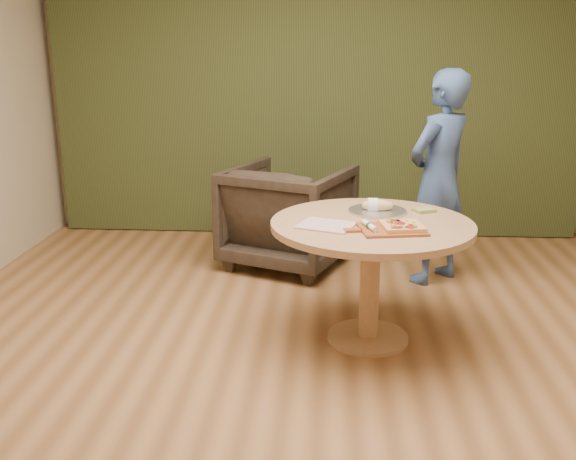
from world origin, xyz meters
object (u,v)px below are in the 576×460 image
at_px(flatbread_pizza, 402,226).
at_px(bread_roll, 376,205).
at_px(pedestal_table, 371,245).
at_px(serving_tray, 377,211).
at_px(pizza_paddle, 390,229).
at_px(cutlery_roll, 370,226).
at_px(armchair, 289,211).
at_px(person_standing, 439,179).

relative_size(flatbread_pizza, bread_roll, 1.31).
relative_size(pedestal_table, serving_tray, 3.32).
distance_m(pizza_paddle, serving_tray, 0.40).
bearing_deg(bread_roll, cutlery_roll, -98.80).
distance_m(pedestal_table, armchair, 1.49).
bearing_deg(pizza_paddle, armchair, 103.51).
height_order(pedestal_table, flatbread_pizza, flatbread_pizza).
xyz_separation_m(flatbread_pizza, person_standing, (0.40, 1.25, 0.01)).
xyz_separation_m(pedestal_table, flatbread_pizza, (0.15, -0.17, 0.17)).
height_order(pedestal_table, bread_roll, bread_roll).
bearing_deg(cutlery_roll, pizza_paddle, -13.61).
xyz_separation_m(serving_tray, bread_roll, (-0.01, 0.00, 0.04)).
distance_m(pizza_paddle, bread_roll, 0.40).
height_order(pizza_paddle, bread_roll, bread_roll).
distance_m(pedestal_table, person_standing, 1.22).
height_order(pizza_paddle, cutlery_roll, cutlery_roll).
distance_m(cutlery_roll, bread_roll, 0.41).
xyz_separation_m(cutlery_roll, serving_tray, (0.07, 0.41, -0.02)).
relative_size(pedestal_table, pizza_paddle, 2.53).
bearing_deg(pizza_paddle, serving_tray, 86.38).
bearing_deg(person_standing, serving_tray, 16.54).
xyz_separation_m(pedestal_table, bread_roll, (0.04, 0.22, 0.18)).
height_order(bread_roll, armchair, armchair).
bearing_deg(pedestal_table, bread_roll, 80.64).
relative_size(cutlery_roll, bread_roll, 1.01).
relative_size(pedestal_table, cutlery_roll, 6.05).
height_order(pizza_paddle, flatbread_pizza, flatbread_pizza).
xyz_separation_m(pedestal_table, serving_tray, (0.05, 0.22, 0.15)).
distance_m(serving_tray, armchair, 1.34).
relative_size(pizza_paddle, armchair, 0.52).
bearing_deg(flatbread_pizza, person_standing, 72.20).
distance_m(pedestal_table, bread_roll, 0.29).
relative_size(pizza_paddle, flatbread_pizza, 1.84).
bearing_deg(pizza_paddle, cutlery_roll, 174.99).
bearing_deg(serving_tray, pedestal_table, -101.59).
height_order(flatbread_pizza, serving_tray, flatbread_pizza).
bearing_deg(cutlery_roll, pedestal_table, 63.54).
relative_size(serving_tray, armchair, 0.39).
xyz_separation_m(flatbread_pizza, serving_tray, (-0.11, 0.39, -0.02)).
relative_size(bread_roll, person_standing, 0.12).
bearing_deg(bread_roll, armchair, 118.07).
bearing_deg(flatbread_pizza, pedestal_table, 131.55).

